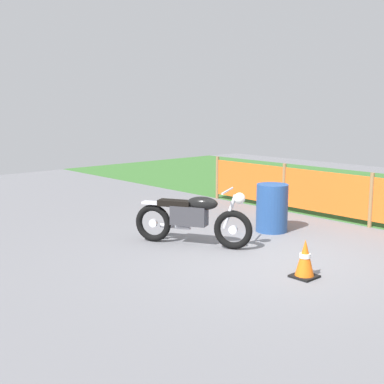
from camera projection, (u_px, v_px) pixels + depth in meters
ground at (274, 258)px, 7.87m from camera, size 24.00×24.00×0.02m
barrier_fence at (371, 199)px, 9.69m from camera, size 8.31×0.08×1.05m
motorcycle_lead at (193, 218)px, 8.45m from camera, size 1.86×1.09×0.97m
traffic_cone at (305, 259)px, 6.90m from camera, size 0.32×0.32×0.53m
spare_drum at (272, 208)px, 9.40m from camera, size 0.58×0.58×0.88m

